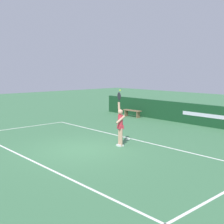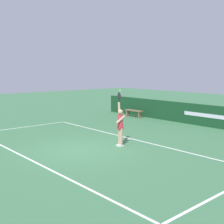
# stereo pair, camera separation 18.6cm
# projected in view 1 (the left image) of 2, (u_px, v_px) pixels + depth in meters

# --- Properties ---
(ground_plane) EXTENTS (60.00, 60.00, 0.00)m
(ground_plane) POSITION_uv_depth(u_px,v_px,m) (81.00, 149.00, 12.17)
(ground_plane) COLOR #3F764C
(court_lines) EXTENTS (12.16, 5.20, 0.00)m
(court_lines) POSITION_uv_depth(u_px,v_px,m) (88.00, 148.00, 12.40)
(court_lines) COLOR white
(court_lines) RESTS_ON ground
(back_wall) EXTENTS (15.21, 0.19, 1.25)m
(back_wall) POSITION_uv_depth(u_px,v_px,m) (195.00, 114.00, 17.57)
(back_wall) COLOR #143F21
(back_wall) RESTS_ON ground
(tennis_player) EXTENTS (0.44, 0.45, 2.31)m
(tennis_player) POSITION_uv_depth(u_px,v_px,m) (120.00, 124.00, 12.59)
(tennis_player) COLOR tan
(tennis_player) RESTS_ON ground
(tennis_ball) EXTENTS (0.07, 0.07, 0.07)m
(tennis_ball) POSITION_uv_depth(u_px,v_px,m) (120.00, 90.00, 12.38)
(tennis_ball) COLOR #C5E339
(courtside_bench_near) EXTENTS (1.44, 0.44, 0.48)m
(courtside_bench_near) POSITION_uv_depth(u_px,v_px,m) (132.00, 112.00, 20.47)
(courtside_bench_near) COLOR #826247
(courtside_bench_near) RESTS_ON ground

